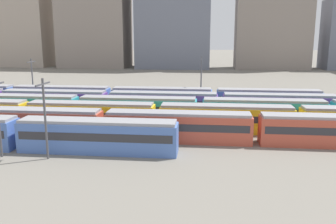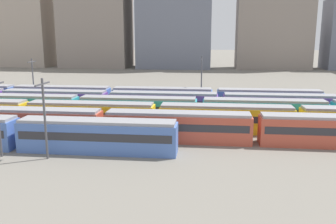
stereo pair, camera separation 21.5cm
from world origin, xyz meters
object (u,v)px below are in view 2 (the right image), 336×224
at_px(catenary_pole_1, 33,78).
at_px(train_track_4, 108,102).
at_px(train_track_1, 256,129).
at_px(train_track_5, 112,97).
at_px(train_track_2, 297,120).
at_px(catenary_pole_3, 201,78).
at_px(train_track_3, 200,110).
at_px(catenary_pole_2, 45,114).

bearing_deg(catenary_pole_1, train_track_4, -24.79).
xyz_separation_m(train_track_1, train_track_5, (-23.52, 20.80, 0.00)).
relative_size(train_track_1, train_track_2, 1.00).
bearing_deg(catenary_pole_3, train_track_4, -151.71).
bearing_deg(catenary_pole_1, train_track_2, -21.76).
relative_size(train_track_3, catenary_pole_1, 13.06).
bearing_deg(train_track_1, catenary_pole_2, -160.43).
relative_size(train_track_1, train_track_3, 1.00).
bearing_deg(train_track_1, train_track_3, 124.06).
relative_size(train_track_5, catenary_pole_1, 8.67).
bearing_deg(catenary_pole_3, train_track_2, -54.89).
bearing_deg(catenary_pole_3, train_track_3, -89.72).
height_order(train_track_3, catenary_pole_2, catenary_pole_2).
bearing_deg(train_track_3, train_track_4, 161.60).
height_order(train_track_2, catenary_pole_1, catenary_pole_1).
height_order(train_track_4, catenary_pole_2, catenary_pole_2).
xyz_separation_m(train_track_2, catenary_pole_1, (-46.00, 18.36, 2.93)).
bearing_deg(train_track_4, train_track_5, 99.43).
distance_m(catenary_pole_1, catenary_pole_2, 35.98).
bearing_deg(train_track_5, train_track_1, -41.48).
bearing_deg(train_track_2, train_track_4, 160.13).
height_order(train_track_3, catenary_pole_3, catenary_pole_3).
xyz_separation_m(train_track_4, catenary_pole_3, (15.57, 8.38, 3.27)).
distance_m(train_track_1, train_track_5, 31.40).
bearing_deg(catenary_pole_1, train_track_5, -9.56).
bearing_deg(catenary_pole_3, catenary_pole_1, -179.27).
bearing_deg(train_track_5, catenary_pole_1, 170.44).
height_order(train_track_1, catenary_pole_3, catenary_pole_3).
relative_size(train_track_1, train_track_4, 1.51).
relative_size(catenary_pole_1, catenary_pole_2, 0.99).
xyz_separation_m(train_track_1, catenary_pole_1, (-39.89, 23.56, 2.93)).
bearing_deg(train_track_5, train_track_4, -80.57).
bearing_deg(catenary_pole_3, catenary_pole_2, -116.06).
bearing_deg(train_track_1, train_track_4, 145.46).
bearing_deg(catenary_pole_2, catenary_pole_3, 63.94).
relative_size(train_track_3, train_track_5, 1.51).
distance_m(train_track_1, catenary_pole_2, 24.36).
xyz_separation_m(catenary_pole_1, catenary_pole_2, (17.11, -31.66, 0.02)).
bearing_deg(train_track_1, train_track_2, 40.41).
bearing_deg(train_track_5, catenary_pole_2, -88.53).
bearing_deg(train_track_5, catenary_pole_3, 10.95).
xyz_separation_m(train_track_2, train_track_3, (-13.14, 5.20, 0.00)).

